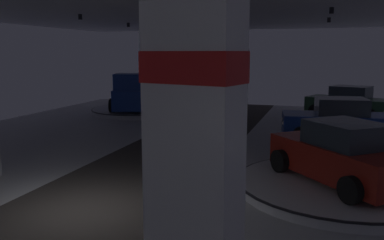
# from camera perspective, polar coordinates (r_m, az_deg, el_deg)

# --- Properties ---
(ground) EXTENTS (24.00, 44.00, 0.06)m
(ground) POSITION_cam_1_polar(r_m,az_deg,el_deg) (10.62, -14.97, -12.34)
(ground) COLOR #B2B2B7
(brand_sign_pylon) EXTENTS (1.38, 0.94, 4.42)m
(brand_sign_pylon) POSITION_cam_1_polar(r_m,az_deg,el_deg) (4.94, 0.22, -9.18)
(brand_sign_pylon) COLOR slate
(brand_sign_pylon) RESTS_ON ground
(display_platform_mid_right) EXTENTS (5.70, 5.70, 0.30)m
(display_platform_mid_right) POSITION_cam_1_polar(r_m,az_deg,el_deg) (12.28, 19.78, -8.64)
(display_platform_mid_right) COLOR silver
(display_platform_mid_right) RESTS_ON ground
(display_car_mid_right) EXTENTS (4.09, 4.36, 1.71)m
(display_car_mid_right) POSITION_cam_1_polar(r_m,az_deg,el_deg) (12.02, 20.12, -4.60)
(display_car_mid_right) COLOR maroon
(display_car_mid_right) RESTS_ON display_platform_mid_right
(display_platform_deep_right) EXTENTS (5.39, 5.39, 0.34)m
(display_platform_deep_right) POSITION_cam_1_polar(r_m,az_deg,el_deg) (24.11, 20.71, 0.05)
(display_platform_deep_right) COLOR silver
(display_platform_deep_right) RESTS_ON ground
(display_car_deep_right) EXTENTS (4.57, 3.35, 1.71)m
(display_car_deep_right) POSITION_cam_1_polar(r_m,az_deg,el_deg) (23.98, 20.91, 2.21)
(display_car_deep_right) COLOR #2D5638
(display_car_deep_right) RESTS_ON display_platform_deep_right
(display_platform_deep_left) EXTENTS (5.68, 5.68, 0.32)m
(display_platform_deep_left) POSITION_cam_1_polar(r_m,az_deg,el_deg) (26.39, -7.68, 1.31)
(display_platform_deep_left) COLOR #B7B7BC
(display_platform_deep_left) RESTS_ON ground
(pickup_truck_deep_left) EXTENTS (3.80, 5.68, 2.30)m
(pickup_truck_deep_left) POSITION_cam_1_polar(r_m,az_deg,el_deg) (25.94, -7.84, 3.57)
(pickup_truck_deep_left) COLOR navy
(pickup_truck_deep_left) RESTS_ON display_platform_deep_left
(display_platform_far_right) EXTENTS (4.91, 4.91, 0.36)m
(display_platform_far_right) POSITION_cam_1_polar(r_m,az_deg,el_deg) (17.52, 19.30, -3.17)
(display_platform_far_right) COLOR #B7B7BC
(display_platform_far_right) RESTS_ON ground
(display_car_far_right) EXTENTS (4.40, 2.66, 1.71)m
(display_car_far_right) POSITION_cam_1_polar(r_m,az_deg,el_deg) (17.36, 19.56, -0.19)
(display_car_far_right) COLOR navy
(display_car_far_right) RESTS_ON display_platform_far_right
(visitor_walking_near) EXTENTS (0.32, 0.32, 1.59)m
(visitor_walking_near) POSITION_cam_1_polar(r_m,az_deg,el_deg) (21.01, 0.94, 1.34)
(visitor_walking_near) COLOR black
(visitor_walking_near) RESTS_ON ground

